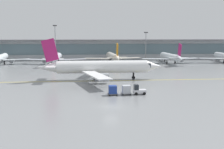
{
  "coord_description": "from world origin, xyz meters",
  "views": [
    {
      "loc": [
        -3.37,
        -46.24,
        12.59
      ],
      "look_at": [
        1.55,
        17.28,
        3.0
      ],
      "focal_mm": 44.2,
      "sensor_mm": 36.0,
      "label": 1
    }
  ],
  "objects_px": {
    "taxiing_regional_jet": "(101,67)",
    "cargo_dolly_trailing": "(113,90)",
    "apron_light_mast_1": "(55,42)",
    "baggage_tug": "(139,90)",
    "cargo_dolly_lead": "(126,90)",
    "gate_airplane_4": "(170,57)",
    "gate_airplane_1": "(0,58)",
    "apron_light_mast_2": "(146,45)",
    "gate_airplane_2": "(56,58)",
    "gate_airplane_3": "(113,56)"
  },
  "relations": [
    {
      "from": "apron_light_mast_1",
      "to": "baggage_tug",
      "type": "bearing_deg",
      "value": -70.24
    },
    {
      "from": "gate_airplane_1",
      "to": "cargo_dolly_trailing",
      "type": "bearing_deg",
      "value": -151.02
    },
    {
      "from": "gate_airplane_2",
      "to": "cargo_dolly_lead",
      "type": "height_order",
      "value": "gate_airplane_2"
    },
    {
      "from": "gate_airplane_4",
      "to": "cargo_dolly_lead",
      "type": "height_order",
      "value": "gate_airplane_4"
    },
    {
      "from": "gate_airplane_2",
      "to": "gate_airplane_3",
      "type": "xyz_separation_m",
      "value": [
        23.59,
        3.71,
        0.0
      ]
    },
    {
      "from": "cargo_dolly_trailing",
      "to": "gate_airplane_2",
      "type": "bearing_deg",
      "value": 105.77
    },
    {
      "from": "gate_airplane_2",
      "to": "taxiing_regional_jet",
      "type": "height_order",
      "value": "taxiing_regional_jet"
    },
    {
      "from": "gate_airplane_4",
      "to": "cargo_dolly_trailing",
      "type": "bearing_deg",
      "value": 150.43
    },
    {
      "from": "gate_airplane_3",
      "to": "baggage_tug",
      "type": "distance_m",
      "value": 62.67
    },
    {
      "from": "cargo_dolly_trailing",
      "to": "apron_light_mast_1",
      "type": "relative_size",
      "value": 0.13
    },
    {
      "from": "taxiing_regional_jet",
      "to": "apron_light_mast_1",
      "type": "bearing_deg",
      "value": 108.81
    },
    {
      "from": "cargo_dolly_lead",
      "to": "cargo_dolly_trailing",
      "type": "bearing_deg",
      "value": 180.0
    },
    {
      "from": "gate_airplane_3",
      "to": "cargo_dolly_trailing",
      "type": "bearing_deg",
      "value": 170.19
    },
    {
      "from": "gate_airplane_4",
      "to": "gate_airplane_3",
      "type": "bearing_deg",
      "value": 77.33
    },
    {
      "from": "gate_airplane_4",
      "to": "taxiing_regional_jet",
      "type": "distance_m",
      "value": 50.22
    },
    {
      "from": "cargo_dolly_lead",
      "to": "apron_light_mast_1",
      "type": "xyz_separation_m",
      "value": [
        -23.1,
        71.62,
        7.74
      ]
    },
    {
      "from": "taxiing_regional_jet",
      "to": "cargo_dolly_trailing",
      "type": "xyz_separation_m",
      "value": [
        1.73,
        -19.16,
        -2.34
      ]
    },
    {
      "from": "gate_airplane_1",
      "to": "apron_light_mast_2",
      "type": "distance_m",
      "value": 64.49
    },
    {
      "from": "taxiing_regional_jet",
      "to": "cargo_dolly_lead",
      "type": "bearing_deg",
      "value": -77.26
    },
    {
      "from": "cargo_dolly_lead",
      "to": "apron_light_mast_2",
      "type": "height_order",
      "value": "apron_light_mast_2"
    },
    {
      "from": "gate_airplane_1",
      "to": "cargo_dolly_trailing",
      "type": "xyz_separation_m",
      "value": [
        41.21,
        -59.98,
        -1.52
      ]
    },
    {
      "from": "cargo_dolly_lead",
      "to": "gate_airplane_2",
      "type": "bearing_deg",
      "value": 108.25
    },
    {
      "from": "gate_airplane_1",
      "to": "gate_airplane_2",
      "type": "distance_m",
      "value": 22.65
    },
    {
      "from": "gate_airplane_4",
      "to": "gate_airplane_1",
      "type": "bearing_deg",
      "value": 85.8
    },
    {
      "from": "gate_airplane_3",
      "to": "gate_airplane_4",
      "type": "distance_m",
      "value": 24.42
    },
    {
      "from": "gate_airplane_2",
      "to": "cargo_dolly_lead",
      "type": "xyz_separation_m",
      "value": [
        21.39,
        -59.0,
        -1.58
      ]
    },
    {
      "from": "gate_airplane_2",
      "to": "gate_airplane_4",
      "type": "xyz_separation_m",
      "value": [
        47.68,
        -0.29,
        0.0
      ]
    },
    {
      "from": "gate_airplane_2",
      "to": "baggage_tug",
      "type": "height_order",
      "value": "gate_airplane_2"
    },
    {
      "from": "baggage_tug",
      "to": "cargo_dolly_trailing",
      "type": "height_order",
      "value": "baggage_tug"
    },
    {
      "from": "gate_airplane_1",
      "to": "apron_light_mast_1",
      "type": "relative_size",
      "value": 1.6
    },
    {
      "from": "baggage_tug",
      "to": "cargo_dolly_trailing",
      "type": "xyz_separation_m",
      "value": [
        -5.4,
        -0.16,
        0.16
      ]
    },
    {
      "from": "gate_airplane_2",
      "to": "gate_airplane_4",
      "type": "bearing_deg",
      "value": -90.59
    },
    {
      "from": "apron_light_mast_1",
      "to": "gate_airplane_3",
      "type": "bearing_deg",
      "value": -19.38
    },
    {
      "from": "baggage_tug",
      "to": "cargo_dolly_lead",
      "type": "height_order",
      "value": "baggage_tug"
    },
    {
      "from": "gate_airplane_1",
      "to": "gate_airplane_4",
      "type": "distance_m",
      "value": 70.32
    },
    {
      "from": "gate_airplane_3",
      "to": "apron_light_mast_1",
      "type": "distance_m",
      "value": 27.53
    },
    {
      "from": "taxiing_regional_jet",
      "to": "gate_airplane_4",
      "type": "bearing_deg",
      "value": 51.48
    },
    {
      "from": "apron_light_mast_1",
      "to": "apron_light_mast_2",
      "type": "distance_m",
      "value": 41.97
    },
    {
      "from": "gate_airplane_2",
      "to": "baggage_tug",
      "type": "distance_m",
      "value": 63.64
    },
    {
      "from": "taxiing_regional_jet",
      "to": "apron_light_mast_1",
      "type": "distance_m",
      "value": 55.98
    },
    {
      "from": "gate_airplane_4",
      "to": "cargo_dolly_trailing",
      "type": "distance_m",
      "value": 65.62
    },
    {
      "from": "gate_airplane_4",
      "to": "baggage_tug",
      "type": "height_order",
      "value": "gate_airplane_4"
    },
    {
      "from": "gate_airplane_2",
      "to": "apron_light_mast_1",
      "type": "distance_m",
      "value": 14.14
    },
    {
      "from": "taxiing_regional_jet",
      "to": "cargo_dolly_trailing",
      "type": "relative_size",
      "value": 15.88
    },
    {
      "from": "gate_airplane_2",
      "to": "apron_light_mast_1",
      "type": "bearing_deg",
      "value": 7.5
    },
    {
      "from": "gate_airplane_4",
      "to": "taxiing_regional_jet",
      "type": "xyz_separation_m",
      "value": [
        -30.83,
        -39.63,
        0.76
      ]
    },
    {
      "from": "taxiing_regional_jet",
      "to": "baggage_tug",
      "type": "xyz_separation_m",
      "value": [
        7.13,
        -19.0,
        -2.5
      ]
    },
    {
      "from": "baggage_tug",
      "to": "apron_light_mast_2",
      "type": "distance_m",
      "value": 75.69
    },
    {
      "from": "gate_airplane_4",
      "to": "apron_light_mast_2",
      "type": "bearing_deg",
      "value": 23.29
    },
    {
      "from": "cargo_dolly_lead",
      "to": "apron_light_mast_2",
      "type": "xyz_separation_m",
      "value": [
        18.79,
        73.74,
        6.2
      ]
    }
  ]
}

